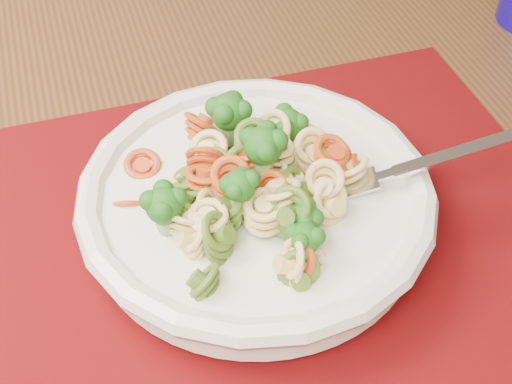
{
  "coord_description": "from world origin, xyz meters",
  "views": [
    {
      "loc": [
        0.35,
        0.1,
        1.13
      ],
      "look_at": [
        0.32,
        0.46,
        0.77
      ],
      "focal_mm": 50.0,
      "sensor_mm": 36.0,
      "label": 1
    }
  ],
  "objects": [
    {
      "name": "pasta_bowl",
      "position": [
        0.32,
        0.46,
        0.76
      ],
      "size": [
        0.26,
        0.26,
        0.05
      ],
      "color": "silver",
      "rests_on": "placemat"
    },
    {
      "name": "pasta_broccoli_heap",
      "position": [
        0.32,
        0.46,
        0.77
      ],
      "size": [
        0.22,
        0.22,
        0.06
      ],
      "primitive_type": null,
      "color": "#DEBF6D",
      "rests_on": "pasta_bowl"
    },
    {
      "name": "placemat",
      "position": [
        0.32,
        0.44,
        0.72
      ],
      "size": [
        0.61,
        0.55,
        0.0
      ],
      "primitive_type": "cube",
      "rotation": [
        0.0,
        0.0,
        0.38
      ],
      "color": "#530603",
      "rests_on": "dining_table"
    },
    {
      "name": "fork",
      "position": [
        0.4,
        0.47,
        0.77
      ],
      "size": [
        0.18,
        0.05,
        0.08
      ],
      "primitive_type": null,
      "rotation": [
        0.0,
        -0.35,
        0.16
      ],
      "color": "silver",
      "rests_on": "pasta_bowl"
    },
    {
      "name": "dining_table",
      "position": [
        0.26,
        0.54,
        0.63
      ],
      "size": [
        1.74,
        1.44,
        0.72
      ],
      "rotation": [
        0.0,
        0.0,
        0.38
      ],
      "color": "#512E16",
      "rests_on": "ground"
    }
  ]
}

